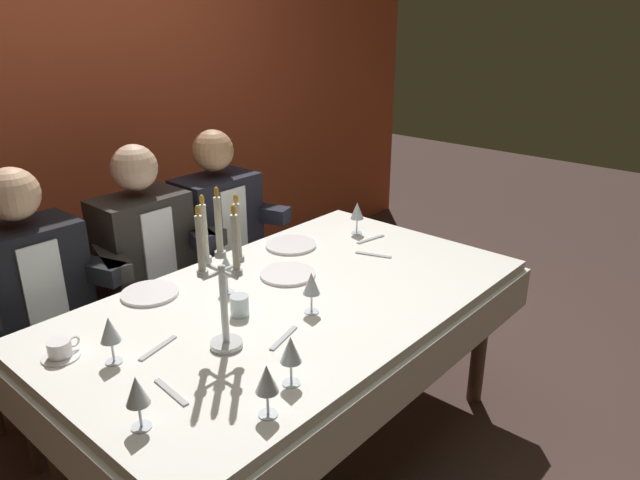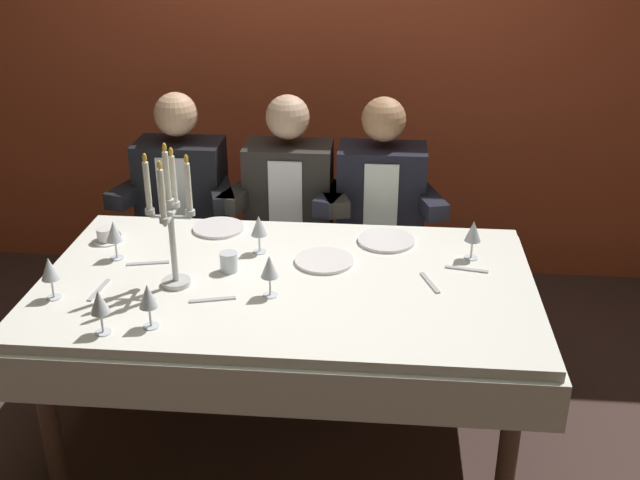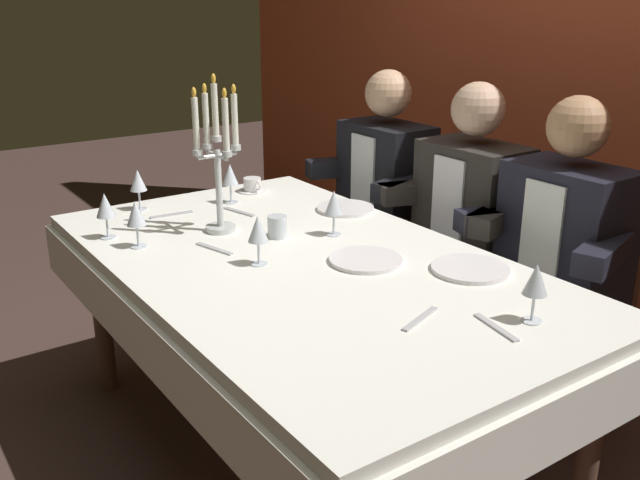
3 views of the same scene
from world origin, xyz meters
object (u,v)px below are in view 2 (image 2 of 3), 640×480
Objects in this scene: water_tumbler_0 at (229,262)px; seated_diner_2 at (381,199)px; coffee_cup_0 at (106,236)px; dinner_plate_2 at (324,261)px; dinner_plate_1 at (386,240)px; dinner_plate_0 at (219,228)px; wine_glass_1 at (99,303)px; wine_glass_5 at (114,233)px; wine_glass_6 at (259,227)px; seated_diner_0 at (182,192)px; candelabra at (171,221)px; seated_diner_1 at (289,196)px; wine_glass_4 at (473,233)px; dining_table at (287,305)px; wine_glass_2 at (50,270)px; wine_glass_0 at (148,297)px; wine_glass_3 at (269,268)px.

seated_diner_2 is at bearing 55.18° from water_tumbler_0.
coffee_cup_0 is at bearing 158.53° from water_tumbler_0.
dinner_plate_1 is at bearing 41.53° from dinner_plate_2.
wine_glass_1 is at bearing -103.21° from dinner_plate_0.
seated_diner_2 reaches higher than wine_glass_5.
seated_diner_0 is at bearing 126.96° from wine_glass_6.
candelabra reaches higher than seated_diner_1.
wine_glass_1 is 1.34m from seated_diner_0.
candelabra is at bearing -95.58° from dinner_plate_0.
seated_diner_2 is (0.99, 0.00, 0.00)m from seated_diner_0.
water_tumbler_0 is at bearing -64.29° from seated_diner_0.
candelabra reaches higher than wine_glass_4.
dinner_plate_2 is 1.45× the size of wine_glass_5.
wine_glass_5 is at bearing -177.36° from dinner_plate_2.
dinner_plate_1 reaches higher than dining_table.
seated_diner_0 is (0.20, 1.11, -0.12)m from wine_glass_2.
dinner_plate_0 is 0.57m from dinner_plate_2.
seated_diner_2 is at bearing 53.36° from wine_glass_6.
seated_diner_1 reaches higher than dining_table.
dinner_plate_2 is 0.19× the size of seated_diner_0.
seated_diner_2 is at bearing 73.49° from dinner_plate_2.
coffee_cup_0 is (-0.81, 0.27, 0.15)m from dining_table.
seated_diner_1 is at bearing 180.00° from seated_diner_2.
candelabra is 2.36× the size of dinner_plate_2.
wine_glass_4 is at bearing 16.83° from wine_glass_2.
wine_glass_0 is 0.13× the size of seated_diner_1.
seated_diner_0 is 0.99m from seated_diner_2.
seated_diner_1 reaches higher than wine_glass_6.
wine_glass_3 is 1.11m from seated_diner_2.
wine_glass_1 is at bearing -151.84° from wine_glass_4.
wine_glass_2 reaches higher than dining_table.
wine_glass_3 is 1.19m from seated_diner_0.
dinner_plate_1 is 0.20× the size of seated_diner_1.
seated_diner_2 reaches higher than dinner_plate_2.
dinner_plate_0 is at bearing -147.91° from seated_diner_2.
wine_glass_3 is (0.37, -0.05, -0.15)m from candelabra.
wine_glass_6 is 0.67m from seated_diner_1.
candelabra is at bearing -128.07° from seated_diner_2.
coffee_cup_0 is at bearing 151.71° from wine_glass_3.
dining_table is 0.28m from wine_glass_3.
wine_glass_0 is 1.00× the size of wine_glass_3.
seated_diner_1 is (0.73, 1.11, -0.12)m from wine_glass_2.
coffee_cup_0 is at bearing 161.44° from dining_table.
dinner_plate_2 is 0.30m from wine_glass_6.
candelabra is (-0.41, -0.09, 0.38)m from dining_table.
dinner_plate_0 is at bearing 149.91° from dinner_plate_2.
water_tumbler_0 is at bearing 67.31° from wine_glass_0.
seated_diner_1 is at bearing 76.08° from wine_glass_0.
seated_diner_1 is at bearing 72.29° from candelabra.
wine_glass_5 is at bearing -144.05° from seated_diner_2.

